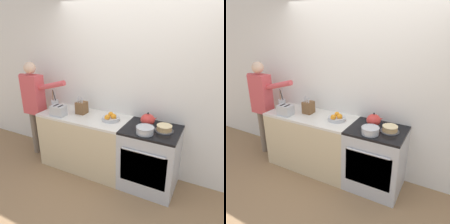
% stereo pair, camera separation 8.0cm
% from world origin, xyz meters
% --- Properties ---
extents(ground_plane, '(16.00, 16.00, 0.00)m').
position_xyz_m(ground_plane, '(0.00, 0.00, 0.00)').
color(ground_plane, '#93704C').
extents(wall_back, '(8.00, 0.04, 2.60)m').
position_xyz_m(wall_back, '(0.00, 0.64, 1.30)').
color(wall_back, silver).
rests_on(wall_back, ground_plane).
extents(counter_cabinet, '(1.38, 0.62, 0.89)m').
position_xyz_m(counter_cabinet, '(-0.72, 0.31, 0.45)').
color(counter_cabinet, beige).
rests_on(counter_cabinet, ground_plane).
extents(stove_range, '(0.75, 0.65, 0.89)m').
position_xyz_m(stove_range, '(0.35, 0.30, 0.45)').
color(stove_range, '#B7BABF').
rests_on(stove_range, ground_plane).
extents(layer_cake, '(0.24, 0.24, 0.08)m').
position_xyz_m(layer_cake, '(0.50, 0.32, 0.93)').
color(layer_cake, '#4C4C51').
rests_on(layer_cake, stove_range).
extents(tea_kettle, '(0.24, 0.20, 0.19)m').
position_xyz_m(tea_kettle, '(0.26, 0.39, 0.97)').
color(tea_kettle, red).
rests_on(tea_kettle, stove_range).
extents(mixing_bowl, '(0.23, 0.23, 0.09)m').
position_xyz_m(mixing_bowl, '(0.31, 0.14, 0.94)').
color(mixing_bowl, '#B7BABF').
rests_on(mixing_bowl, stove_range).
extents(knife_block, '(0.15, 0.16, 0.27)m').
position_xyz_m(knife_block, '(-0.80, 0.37, 0.99)').
color(knife_block, brown).
rests_on(knife_block, counter_cabinet).
extents(utensil_crock, '(0.12, 0.12, 0.35)m').
position_xyz_m(utensil_crock, '(-1.29, 0.32, 0.97)').
color(utensil_crock, '#B7BABF').
rests_on(utensil_crock, counter_cabinet).
extents(fruit_bowl, '(0.25, 0.25, 0.11)m').
position_xyz_m(fruit_bowl, '(-0.27, 0.32, 0.93)').
color(fruit_bowl, '#B7BABF').
rests_on(fruit_bowl, counter_cabinet).
extents(toaster, '(0.24, 0.16, 0.16)m').
position_xyz_m(toaster, '(-1.06, 0.13, 0.97)').
color(toaster, '#B7BABF').
rests_on(toaster, counter_cabinet).
extents(person_baker, '(0.93, 0.20, 1.64)m').
position_xyz_m(person_baker, '(-1.67, 0.26, 0.98)').
color(person_baker, '#7A6B5B').
rests_on(person_baker, ground_plane).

